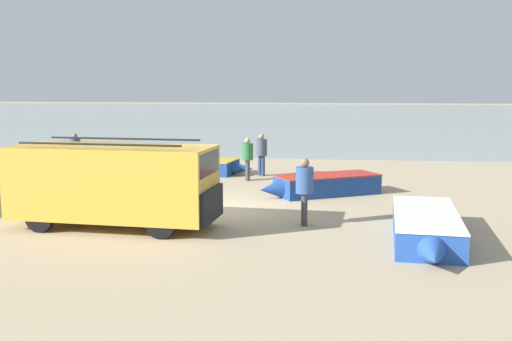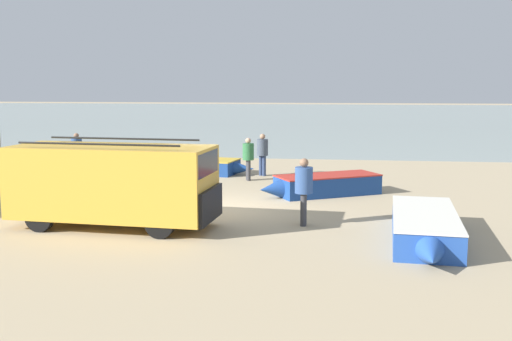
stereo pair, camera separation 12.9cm
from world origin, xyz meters
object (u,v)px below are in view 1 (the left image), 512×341
at_px(fishing_rowboat_2, 193,166).
at_px(fisherman_3, 247,155).
at_px(fisherman_1, 305,185).
at_px(fisherman_2, 75,149).
at_px(parked_van, 114,182).
at_px(fishing_rowboat_1, 426,228).
at_px(fishing_rowboat_0, 323,185).
at_px(fisherman_0, 262,151).

relative_size(fishing_rowboat_2, fisherman_3, 2.93).
relative_size(fisherman_1, fisherman_2, 1.07).
xyz_separation_m(parked_van, fishing_rowboat_2, (-0.15, 9.49, -0.87)).
bearing_deg(fishing_rowboat_1, fishing_rowboat_0, -151.34).
relative_size(fishing_rowboat_0, fisherman_0, 2.42).
bearing_deg(fisherman_2, fisherman_0, 54.00).
height_order(fishing_rowboat_0, fisherman_2, fisherman_2).
xyz_separation_m(fisherman_0, fisherman_3, (-0.39, -1.24, -0.03)).
bearing_deg(fisherman_1, fishing_rowboat_2, 118.99).
bearing_deg(fishing_rowboat_2, fishing_rowboat_1, -41.94).
bearing_deg(fisherman_3, fisherman_1, 90.53).
relative_size(parked_van, fishing_rowboat_2, 1.12).
bearing_deg(parked_van, fisherman_1, 14.09).
height_order(fisherman_0, fisherman_3, fisherman_0).
relative_size(fishing_rowboat_2, fisherman_2, 2.90).
distance_m(parked_van, fisherman_2, 10.23).
distance_m(fishing_rowboat_2, fisherman_0, 3.00).
bearing_deg(fisherman_0, fisherman_1, 49.58).
relative_size(parked_van, fisherman_2, 3.24).
distance_m(fishing_rowboat_0, fisherman_1, 4.47).
xyz_separation_m(fishing_rowboat_0, fisherman_1, (-0.43, -4.39, 0.72)).
bearing_deg(fisherman_3, parked_van, 54.75).
bearing_deg(fishing_rowboat_2, fisherman_1, -50.49).
relative_size(fisherman_0, fisherman_3, 1.04).
height_order(fishing_rowboat_1, fisherman_2, fisherman_2).
distance_m(parked_van, fisherman_0, 9.49).
height_order(fishing_rowboat_0, fishing_rowboat_1, fishing_rowboat_0).
relative_size(parked_van, fisherman_3, 3.28).
xyz_separation_m(fisherman_2, fisherman_3, (7.29, -1.10, -0.01)).
height_order(fishing_rowboat_2, fisherman_2, fisherman_2).
xyz_separation_m(fisherman_0, fisherman_2, (-7.69, -0.14, -0.02)).
bearing_deg(fisherman_0, fisherman_3, 18.05).
bearing_deg(fishing_rowboat_2, fishing_rowboat_0, -28.75).
bearing_deg(fisherman_2, fishing_rowboat_2, 59.39).
bearing_deg(fishing_rowboat_0, parked_van, 15.68).
xyz_separation_m(parked_van, fisherman_0, (2.73, 9.09, -0.16)).
xyz_separation_m(fisherman_1, fisherman_3, (-2.45, 7.04, -0.08)).
xyz_separation_m(fishing_rowboat_1, fisherman_3, (-5.33, 8.29, 0.65)).
distance_m(fisherman_0, fisherman_2, 7.69).
bearing_deg(fisherman_0, parked_van, 18.91).
xyz_separation_m(fishing_rowboat_2, fisherman_2, (-4.80, -0.54, 0.69)).
bearing_deg(fisherman_2, fishing_rowboat_0, 32.72).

